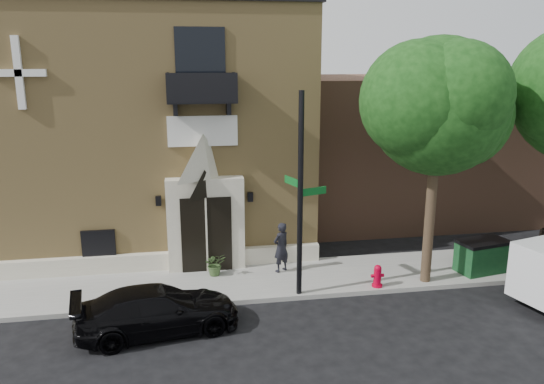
# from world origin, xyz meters

# --- Properties ---
(ground) EXTENTS (120.00, 120.00, 0.00)m
(ground) POSITION_xyz_m (0.00, 0.00, 0.00)
(ground) COLOR black
(ground) RESTS_ON ground
(sidewalk) EXTENTS (42.00, 3.00, 0.15)m
(sidewalk) POSITION_xyz_m (1.00, 1.50, 0.07)
(sidewalk) COLOR gray
(sidewalk) RESTS_ON ground
(church) EXTENTS (12.20, 11.01, 9.30)m
(church) POSITION_xyz_m (-2.99, 7.95, 4.63)
(church) COLOR tan
(church) RESTS_ON ground
(neighbour_building) EXTENTS (18.00, 8.00, 6.40)m
(neighbour_building) POSITION_xyz_m (12.00, 9.00, 3.20)
(neighbour_building) COLOR brown
(neighbour_building) RESTS_ON ground
(street_tree_left) EXTENTS (4.97, 4.38, 7.77)m
(street_tree_left) POSITION_xyz_m (6.03, 0.35, 5.87)
(street_tree_left) COLOR #38281C
(street_tree_left) RESTS_ON sidewalk
(black_sedan) EXTENTS (4.62, 2.47, 1.27)m
(black_sedan) POSITION_xyz_m (-2.52, -1.22, 0.64)
(black_sedan) COLOR black
(black_sedan) RESTS_ON ground
(street_sign) EXTENTS (1.17, 0.95, 6.21)m
(street_sign) POSITION_xyz_m (1.72, 0.23, 3.28)
(street_sign) COLOR black
(street_sign) RESTS_ON sidewalk
(fire_hydrant) EXTENTS (0.42, 0.33, 0.73)m
(fire_hydrant) POSITION_xyz_m (4.28, 0.27, 0.51)
(fire_hydrant) COLOR #B30020
(fire_hydrant) RESTS_ON sidewalk
(dumpster) EXTENTS (1.85, 1.28, 1.11)m
(dumpster) POSITION_xyz_m (8.23, 0.88, 0.71)
(dumpster) COLOR #103B1D
(dumpster) RESTS_ON sidewalk
(planter) EXTENTS (0.80, 0.72, 0.78)m
(planter) POSITION_xyz_m (-0.76, 2.07, 0.54)
(planter) COLOR #3C572B
(planter) RESTS_ON sidewalk
(pedestrian_near) EXTENTS (0.76, 0.69, 1.73)m
(pedestrian_near) POSITION_xyz_m (1.48, 2.02, 1.02)
(pedestrian_near) COLOR black
(pedestrian_near) RESTS_ON sidewalk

